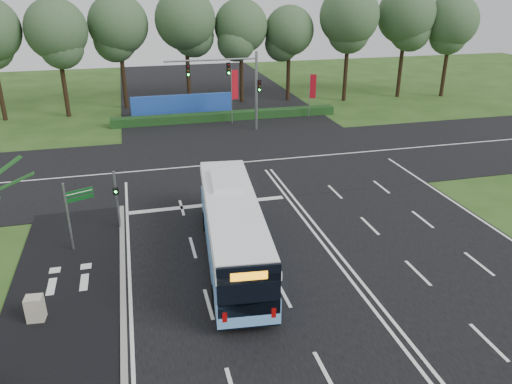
# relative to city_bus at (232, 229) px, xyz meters

# --- Properties ---
(ground) EXTENTS (120.00, 120.00, 0.00)m
(ground) POSITION_rel_city_bus_xyz_m (4.83, 1.61, -1.71)
(ground) COLOR #274617
(ground) RESTS_ON ground
(road_main) EXTENTS (20.00, 120.00, 0.04)m
(road_main) POSITION_rel_city_bus_xyz_m (4.83, 1.61, -1.69)
(road_main) COLOR black
(road_main) RESTS_ON ground
(road_cross) EXTENTS (120.00, 14.00, 0.05)m
(road_cross) POSITION_rel_city_bus_xyz_m (4.83, 13.61, -1.68)
(road_cross) COLOR black
(road_cross) RESTS_ON ground
(bike_path) EXTENTS (5.00, 18.00, 0.06)m
(bike_path) POSITION_rel_city_bus_xyz_m (-7.67, -1.39, -1.68)
(bike_path) COLOR black
(bike_path) RESTS_ON ground
(kerb_strip) EXTENTS (0.25, 18.00, 0.12)m
(kerb_strip) POSITION_rel_city_bus_xyz_m (-5.27, -1.39, -1.65)
(kerb_strip) COLOR gray
(kerb_strip) RESTS_ON ground
(city_bus) EXTENTS (3.62, 11.98, 3.39)m
(city_bus) POSITION_rel_city_bus_xyz_m (0.00, 0.00, 0.00)
(city_bus) COLOR #68AAF2
(city_bus) RESTS_ON ground
(pedestrian_signal) EXTENTS (0.31, 0.41, 3.35)m
(pedestrian_signal) POSITION_rel_city_bus_xyz_m (-5.37, 4.80, 0.13)
(pedestrian_signal) COLOR gray
(pedestrian_signal) RESTS_ON ground
(street_sign) EXTENTS (1.35, 0.60, 3.69)m
(street_sign) POSITION_rel_city_bus_xyz_m (-7.38, 3.02, 0.64)
(street_sign) COLOR gray
(street_sign) RESTS_ON ground
(utility_cabinet) EXTENTS (0.72, 0.62, 1.12)m
(utility_cabinet) POSITION_rel_city_bus_xyz_m (-8.65, -2.72, -1.15)
(utility_cabinet) COLOR #B5AA91
(utility_cabinet) RESTS_ON ground
(banner_flag_mid) EXTENTS (0.73, 0.29, 5.13)m
(banner_flag_mid) POSITION_rel_city_bus_xyz_m (5.36, 24.88, 1.61)
(banner_flag_mid) COLOR gray
(banner_flag_mid) RESTS_ON ground
(banner_flag_right) EXTENTS (0.60, 0.29, 4.35)m
(banner_flag_right) POSITION_rel_city_bus_xyz_m (13.20, 25.04, 1.14)
(banner_flag_right) COLOR gray
(banner_flag_right) RESTS_ON ground
(traffic_light_gantry) EXTENTS (8.41, 0.28, 7.00)m
(traffic_light_gantry) POSITION_rel_city_bus_xyz_m (5.03, 22.11, 2.96)
(traffic_light_gantry) COLOR gray
(traffic_light_gantry) RESTS_ON ground
(hedge) EXTENTS (22.00, 1.20, 0.80)m
(hedge) POSITION_rel_city_bus_xyz_m (4.83, 26.11, -1.31)
(hedge) COLOR #133312
(hedge) RESTS_ON ground
(blue_hoarding) EXTENTS (10.00, 0.30, 2.20)m
(blue_hoarding) POSITION_rel_city_bus_xyz_m (0.83, 28.61, -0.61)
(blue_hoarding) COLOR #1F48AC
(blue_hoarding) RESTS_ON ground
(eucalyptus_row) EXTENTS (53.67, 8.91, 12.34)m
(eucalyptus_row) POSITION_rel_city_bus_xyz_m (8.30, 32.15, 6.86)
(eucalyptus_row) COLOR black
(eucalyptus_row) RESTS_ON ground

